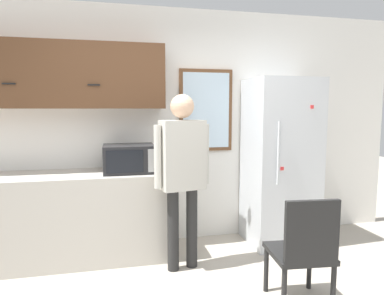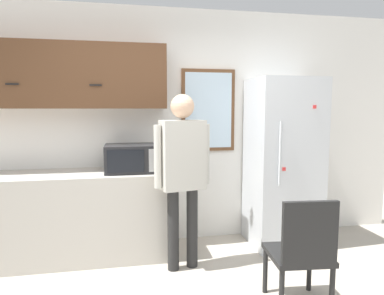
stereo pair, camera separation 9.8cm
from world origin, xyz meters
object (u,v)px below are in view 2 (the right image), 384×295
at_px(microwave, 130,158).
at_px(refrigerator, 283,162).
at_px(chair, 302,249).
at_px(person, 183,164).

distance_m(microwave, refrigerator, 1.73).
relative_size(microwave, chair, 0.57).
height_order(person, chair, person).
distance_m(person, refrigerator, 1.31).
distance_m(microwave, person, 0.64).
bearing_deg(refrigerator, person, -160.92).
xyz_separation_m(person, refrigerator, (1.24, 0.43, -0.09)).
height_order(microwave, refrigerator, refrigerator).
xyz_separation_m(person, chair, (0.78, -0.88, -0.54)).
height_order(microwave, person, person).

